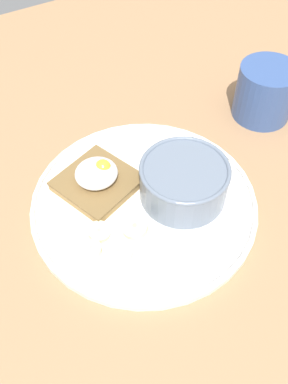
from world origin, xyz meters
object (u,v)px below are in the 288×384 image
(toast_slice, at_px, (98,182))
(poached_egg, at_px, (97,173))
(banana_slice_right, at_px, (99,232))
(coffee_mug, at_px, (265,92))
(banana_slice_left, at_px, (135,227))
(banana_slice_back, at_px, (91,250))
(banana_slice_front, at_px, (119,253))
(oatmeal_bowl, at_px, (184,181))

(toast_slice, xyz_separation_m, poached_egg, (-0.00, 0.00, 0.02))
(poached_egg, height_order, banana_slice_right, poached_egg)
(coffee_mug, bearing_deg, banana_slice_right, 14.15)
(banana_slice_left, height_order, banana_slice_back, banana_slice_left)
(banana_slice_front, bearing_deg, oatmeal_bowl, -161.84)
(oatmeal_bowl, distance_m, poached_egg, 0.12)
(oatmeal_bowl, distance_m, banana_slice_back, 0.15)
(oatmeal_bowl, relative_size, banana_slice_left, 3.13)
(banana_slice_front, xyz_separation_m, banana_slice_back, (0.03, -0.02, 0.00))
(banana_slice_front, height_order, banana_slice_left, banana_slice_left)
(toast_slice, distance_m, coffee_mug, 0.31)
(banana_slice_right, height_order, coffee_mug, coffee_mug)
(poached_egg, xyz_separation_m, banana_slice_right, (0.04, 0.07, -0.02))
(banana_slice_left, bearing_deg, banana_slice_right, -22.08)
(banana_slice_left, xyz_separation_m, coffee_mug, (-0.30, -0.10, 0.03))
(banana_slice_front, xyz_separation_m, banana_slice_left, (-0.04, -0.02, 0.00))
(banana_slice_front, distance_m, banana_slice_right, 0.04)
(oatmeal_bowl, distance_m, banana_slice_right, 0.13)
(banana_slice_front, xyz_separation_m, coffee_mug, (-0.33, -0.12, 0.03))
(oatmeal_bowl, height_order, toast_slice, oatmeal_bowl)
(banana_slice_right, relative_size, coffee_mug, 0.42)
(poached_egg, bearing_deg, banana_slice_front, 75.42)
(banana_slice_back, bearing_deg, oatmeal_bowl, -172.79)
(banana_slice_back, distance_m, coffee_mug, 0.38)
(poached_egg, bearing_deg, banana_slice_right, 63.94)
(oatmeal_bowl, distance_m, banana_slice_left, 0.09)
(banana_slice_left, relative_size, coffee_mug, 0.41)
(banana_slice_left, distance_m, banana_slice_right, 0.05)
(toast_slice, height_order, coffee_mug, coffee_mug)
(banana_slice_front, height_order, coffee_mug, coffee_mug)
(banana_slice_left, height_order, coffee_mug, coffee_mug)
(poached_egg, height_order, coffee_mug, coffee_mug)
(banana_slice_front, bearing_deg, banana_slice_right, -80.39)
(toast_slice, bearing_deg, coffee_mug, -177.64)
(oatmeal_bowl, bearing_deg, coffee_mug, -158.20)
(toast_slice, relative_size, banana_slice_back, 3.49)
(oatmeal_bowl, xyz_separation_m, banana_slice_left, (0.09, 0.02, -0.02))
(oatmeal_bowl, bearing_deg, banana_slice_front, 18.16)
(banana_slice_back, height_order, coffee_mug, coffee_mug)
(coffee_mug, bearing_deg, poached_egg, 2.39)
(banana_slice_front, height_order, banana_slice_back, same)
(oatmeal_bowl, distance_m, coffee_mug, 0.23)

